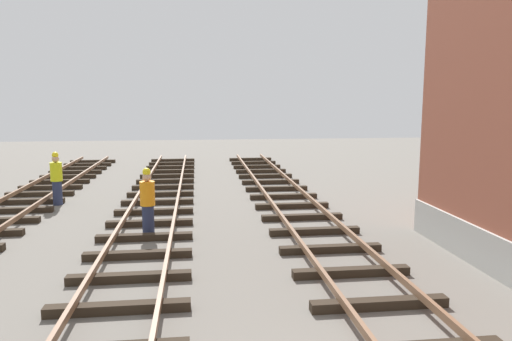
# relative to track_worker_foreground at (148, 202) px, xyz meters

# --- Properties ---
(track_worker_foreground) EXTENTS (0.40, 0.40, 1.87)m
(track_worker_foreground) POSITION_rel_track_worker_foreground_xyz_m (0.00, 0.00, 0.00)
(track_worker_foreground) COLOR #262D4C
(track_worker_foreground) RESTS_ON ground
(track_worker_distant) EXTENTS (0.40, 0.40, 1.87)m
(track_worker_distant) POSITION_rel_track_worker_foreground_xyz_m (-3.53, 4.34, 0.00)
(track_worker_distant) COLOR #262D4C
(track_worker_distant) RESTS_ON ground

